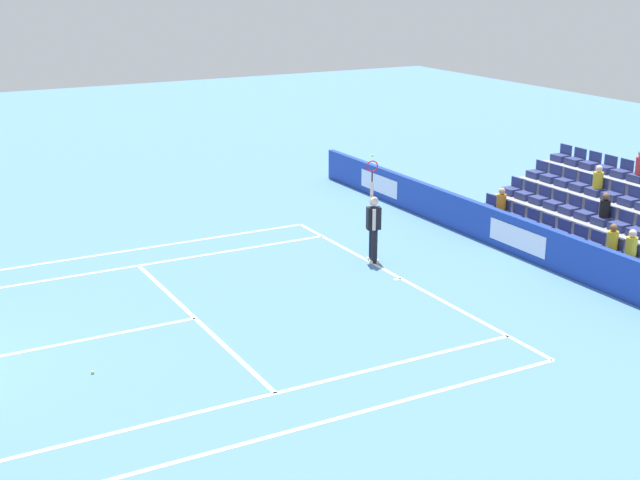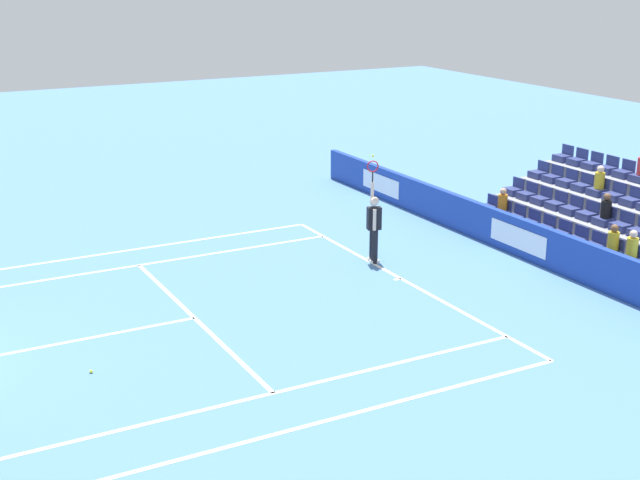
{
  "view_description": "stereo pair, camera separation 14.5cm",
  "coord_description": "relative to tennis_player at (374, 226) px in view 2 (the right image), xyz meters",
  "views": [
    {
      "loc": [
        -17.45,
        -0.07,
        7.57
      ],
      "look_at": [
        0.73,
        -9.98,
        1.1
      ],
      "focal_mm": 49.8,
      "sensor_mm": 36.0,
      "label": 1
    },
    {
      "loc": [
        -17.52,
        -0.19,
        7.57
      ],
      "look_at": [
        0.73,
        -9.98,
        1.1
      ],
      "focal_mm": 49.8,
      "sensor_mm": 36.0,
      "label": 2
    }
  ],
  "objects": [
    {
      "name": "line_centre_service",
      "position": [
        -1.47,
        8.78,
        -0.99
      ],
      "size": [
        0.1,
        6.4,
        0.01
      ],
      "primitive_type": "cube",
      "color": "white",
      "rests_on": "ground"
    },
    {
      "name": "sponsor_barrier",
      "position": [
        -1.47,
        -3.75,
        -0.47
      ],
      "size": [
        20.88,
        0.22,
        1.05
      ],
      "color": "#193899",
      "rests_on": "ground"
    },
    {
      "name": "line_singles_sideline_left",
      "position": [
        2.64,
        6.03,
        -0.99
      ],
      "size": [
        0.1,
        11.89,
        0.01
      ],
      "primitive_type": "cube",
      "color": "white",
      "rests_on": "ground"
    },
    {
      "name": "line_singles_sideline_right",
      "position": [
        -5.59,
        6.03,
        -0.99
      ],
      "size": [
        0.1,
        11.89,
        0.01
      ],
      "primitive_type": "cube",
      "color": "white",
      "rests_on": "ground"
    },
    {
      "name": "loose_tennis_ball",
      "position": [
        -3.16,
        8.32,
        -0.96
      ],
      "size": [
        0.07,
        0.07,
        0.07
      ],
      "primitive_type": "sphere",
      "color": "#D1E533",
      "rests_on": "ground"
    },
    {
      "name": "line_centre_mark",
      "position": [
        -1.47,
        0.19,
        -0.99
      ],
      "size": [
        0.1,
        0.2,
        0.01
      ],
      "primitive_type": "cube",
      "color": "white",
      "rests_on": "ground"
    },
    {
      "name": "line_service",
      "position": [
        -1.47,
        5.58,
        -0.99
      ],
      "size": [
        8.23,
        0.1,
        0.01
      ],
      "primitive_type": "cube",
      "color": "white",
      "rests_on": "ground"
    },
    {
      "name": "line_baseline",
      "position": [
        -1.47,
        0.09,
        -0.99
      ],
      "size": [
        10.97,
        0.1,
        0.01
      ],
      "primitive_type": "cube",
      "color": "white",
      "rests_on": "ground"
    },
    {
      "name": "stadium_stand",
      "position": [
        -1.48,
        -6.68,
        -0.31
      ],
      "size": [
        6.2,
        3.8,
        2.57
      ],
      "color": "gray",
      "rests_on": "ground"
    },
    {
      "name": "tennis_player",
      "position": [
        0.0,
        0.0,
        0.0
      ],
      "size": [
        0.51,
        0.42,
        2.85
      ],
      "color": "black",
      "rests_on": "ground"
    },
    {
      "name": "line_doubles_sideline_left",
      "position": [
        4.01,
        6.03,
        -0.99
      ],
      "size": [
        0.1,
        11.89,
        0.01
      ],
      "primitive_type": "cube",
      "color": "white",
      "rests_on": "ground"
    },
    {
      "name": "line_doubles_sideline_right",
      "position": [
        -6.96,
        6.03,
        -0.99
      ],
      "size": [
        0.1,
        11.89,
        0.01
      ],
      "primitive_type": "cube",
      "color": "white",
      "rests_on": "ground"
    }
  ]
}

